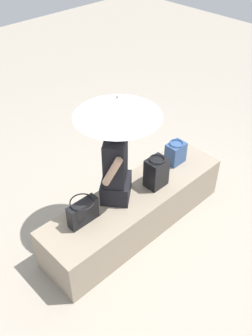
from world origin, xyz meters
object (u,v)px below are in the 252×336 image
Objects in this scene: person_seated at (116,166)px; tote_bag_canvas at (156,172)px; handbag_black at (176,153)px; shoulder_bag_spare at (83,212)px; parasol at (118,107)px.

person_seated is 2.58× the size of tote_bag_canvas.
handbag_black reaches higher than shoulder_bag_spare.
tote_bag_canvas is at bearing -23.41° from parasol.
shoulder_bag_spare is at bearing -173.95° from person_seated.
shoulder_bag_spare is at bearing -179.92° from handbag_black.
handbag_black is at bearing -3.13° from person_seated.
person_seated is 0.50m from tote_bag_canvas.
handbag_black is at bearing 0.08° from shoulder_bag_spare.
handbag_black is 0.46m from tote_bag_canvas.
shoulder_bag_spare is (-0.47, -0.05, -0.26)m from person_seated.
tote_bag_canvas is (0.42, -0.16, -0.22)m from person_seated.
handbag_black is 0.86× the size of shoulder_bag_spare.
tote_bag_canvas is 0.89m from shoulder_bag_spare.
handbag_black is at bearing 14.30° from tote_bag_canvas.
parasol reaches higher than shoulder_bag_spare.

